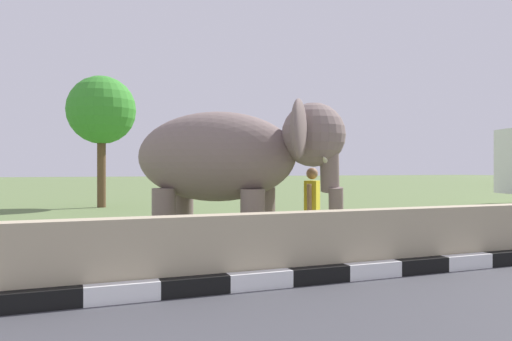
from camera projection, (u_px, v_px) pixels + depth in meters
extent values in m
cube|color=black|center=(41.00, 300.00, 5.55)|extent=(0.90, 0.20, 0.24)
cube|color=white|center=(122.00, 293.00, 5.88)|extent=(0.90, 0.20, 0.24)
cube|color=black|center=(195.00, 286.00, 6.21)|extent=(0.90, 0.20, 0.24)
cube|color=white|center=(260.00, 281.00, 6.54)|extent=(0.90, 0.20, 0.24)
cube|color=black|center=(319.00, 275.00, 6.86)|extent=(0.90, 0.20, 0.24)
cube|color=white|center=(373.00, 271.00, 7.19)|extent=(0.90, 0.20, 0.24)
cube|color=black|center=(422.00, 266.00, 7.52)|extent=(0.90, 0.20, 0.24)
cube|color=white|center=(467.00, 262.00, 7.84)|extent=(0.90, 0.20, 0.24)
cube|color=black|center=(508.00, 258.00, 8.17)|extent=(0.90, 0.20, 0.24)
cube|color=tan|center=(197.00, 253.00, 6.52)|extent=(28.00, 0.36, 1.00)
cylinder|color=slate|center=(264.00, 220.00, 9.45)|extent=(0.44, 0.44, 1.27)
cylinder|color=slate|center=(253.00, 225.00, 8.58)|extent=(0.44, 0.44, 1.27)
cylinder|color=slate|center=(183.00, 218.00, 9.85)|extent=(0.44, 0.44, 1.27)
cylinder|color=slate|center=(164.00, 223.00, 8.98)|extent=(0.44, 0.44, 1.27)
ellipsoid|color=slate|center=(215.00, 157.00, 9.21)|extent=(3.46, 3.09, 1.70)
sphere|color=slate|center=(313.00, 135.00, 8.77)|extent=(1.16, 1.16, 1.16)
ellipsoid|color=#D84C8C|center=(330.00, 126.00, 8.70)|extent=(0.66, 0.73, 0.44)
ellipsoid|color=slate|center=(311.00, 135.00, 9.56)|extent=(0.71, 0.87, 1.00)
ellipsoid|color=slate|center=(299.00, 129.00, 8.04)|extent=(0.71, 0.87, 1.00)
cylinder|color=slate|center=(330.00, 165.00, 8.70)|extent=(0.60, 0.65, 1.00)
cylinder|color=slate|center=(336.00, 210.00, 8.67)|extent=(0.41, 0.43, 0.82)
cone|color=beige|center=(328.00, 160.00, 8.98)|extent=(0.44, 0.54, 0.22)
cone|color=beige|center=(325.00, 159.00, 8.44)|extent=(0.44, 0.54, 0.22)
cylinder|color=navy|center=(313.00, 230.00, 9.60)|extent=(0.15, 0.15, 0.82)
cylinder|color=navy|center=(311.00, 232.00, 9.41)|extent=(0.15, 0.15, 0.82)
cube|color=yellow|center=(312.00, 195.00, 9.50)|extent=(0.44, 0.46, 0.58)
cylinder|color=#9E7251|center=(315.00, 196.00, 9.75)|extent=(0.16, 0.16, 0.53)
cylinder|color=#9E7251|center=(309.00, 198.00, 9.25)|extent=(0.15, 0.15, 0.52)
sphere|color=#9E7251|center=(312.00, 173.00, 9.50)|extent=(0.23, 0.23, 0.23)
cylinder|color=brown|center=(101.00, 168.00, 20.68)|extent=(0.36, 0.36, 3.36)
sphere|color=#378D2C|center=(101.00, 110.00, 20.68)|extent=(2.90, 2.90, 2.90)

